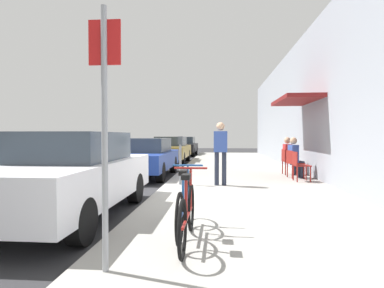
# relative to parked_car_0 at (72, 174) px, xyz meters

# --- Properties ---
(ground_plane) EXTENTS (60.00, 60.00, 0.00)m
(ground_plane) POSITION_rel_parked_car_0_xyz_m (1.10, 2.02, -0.78)
(ground_plane) COLOR #2D2D30
(sidewalk_slab) EXTENTS (4.50, 32.00, 0.12)m
(sidewalk_slab) POSITION_rel_parked_car_0_xyz_m (3.35, 4.02, -0.72)
(sidewalk_slab) COLOR #9E9B93
(sidewalk_slab) RESTS_ON ground_plane
(building_facade) EXTENTS (1.40, 32.00, 5.08)m
(building_facade) POSITION_rel_parked_car_0_xyz_m (5.74, 4.03, 1.76)
(building_facade) COLOR #999EA8
(building_facade) RESTS_ON ground_plane
(parked_car_0) EXTENTS (1.80, 4.40, 1.52)m
(parked_car_0) POSITION_rel_parked_car_0_xyz_m (0.00, 0.00, 0.00)
(parked_car_0) COLOR silver
(parked_car_0) RESTS_ON ground_plane
(parked_car_1) EXTENTS (1.80, 4.40, 1.37)m
(parked_car_1) POSITION_rel_parked_car_0_xyz_m (0.00, 5.74, -0.07)
(parked_car_1) COLOR navy
(parked_car_1) RESTS_ON ground_plane
(parked_car_2) EXTENTS (1.80, 4.40, 1.41)m
(parked_car_2) POSITION_rel_parked_car_0_xyz_m (-0.00, 11.64, -0.05)
(parked_car_2) COLOR #A58433
(parked_car_2) RESTS_ON ground_plane
(parked_car_3) EXTENTS (1.80, 4.40, 1.38)m
(parked_car_3) POSITION_rel_parked_car_0_xyz_m (0.00, 18.03, -0.06)
(parked_car_3) COLOR black
(parked_car_3) RESTS_ON ground_plane
(parking_meter) EXTENTS (0.12, 0.10, 1.32)m
(parking_meter) POSITION_rel_parked_car_0_xyz_m (1.55, 3.23, 0.11)
(parking_meter) COLOR slate
(parking_meter) RESTS_ON sidewalk_slab
(street_sign) EXTENTS (0.32, 0.06, 2.60)m
(street_sign) POSITION_rel_parked_car_0_xyz_m (1.50, -2.42, 0.86)
(street_sign) COLOR gray
(street_sign) RESTS_ON sidewalk_slab
(bicycle_0) EXTENTS (0.46, 1.71, 0.90)m
(bicycle_0) POSITION_rel_parked_car_0_xyz_m (2.22, -1.54, -0.30)
(bicycle_0) COLOR black
(bicycle_0) RESTS_ON sidewalk_slab
(bicycle_1) EXTENTS (0.46, 1.71, 0.90)m
(bicycle_1) POSITION_rel_parked_car_0_xyz_m (2.14, -1.12, -0.30)
(bicycle_1) COLOR black
(bicycle_1) RESTS_ON sidewalk_slab
(cafe_chair_0) EXTENTS (0.47, 0.47, 0.87)m
(cafe_chair_0) POSITION_rel_parked_car_0_xyz_m (4.95, 4.13, -0.15)
(cafe_chair_0) COLOR maroon
(cafe_chair_0) RESTS_ON sidewalk_slab
(cafe_chair_1) EXTENTS (0.52, 0.52, 0.87)m
(cafe_chair_1) POSITION_rel_parked_car_0_xyz_m (4.95, 4.89, -0.15)
(cafe_chair_1) COLOR maroon
(cafe_chair_1) RESTS_ON sidewalk_slab
(seated_patron_1) EXTENTS (0.48, 0.43, 1.29)m
(seated_patron_1) POSITION_rel_parked_car_0_xyz_m (5.01, 4.90, 0.04)
(seated_patron_1) COLOR #232838
(seated_patron_1) RESTS_ON sidewalk_slab
(cafe_chair_2) EXTENTS (0.47, 0.47, 0.87)m
(cafe_chair_2) POSITION_rel_parked_car_0_xyz_m (4.95, 5.79, -0.15)
(cafe_chair_2) COLOR maroon
(cafe_chair_2) RESTS_ON sidewalk_slab
(seated_patron_2) EXTENTS (0.44, 0.38, 1.29)m
(seated_patron_2) POSITION_rel_parked_car_0_xyz_m (5.01, 5.79, 0.04)
(seated_patron_2) COLOR #232838
(seated_patron_2) RESTS_ON sidewalk_slab
(pedestrian_standing) EXTENTS (0.36, 0.22, 1.70)m
(pedestrian_standing) POSITION_rel_parked_car_0_xyz_m (2.65, 3.16, 0.34)
(pedestrian_standing) COLOR #232838
(pedestrian_standing) RESTS_ON sidewalk_slab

